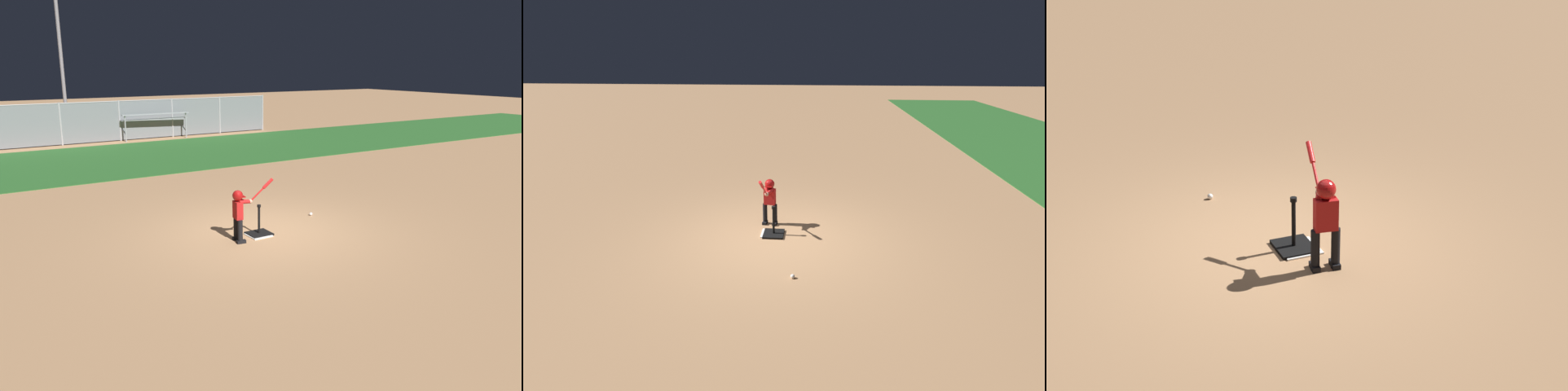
# 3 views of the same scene
# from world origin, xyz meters

# --- Properties ---
(ground_plane) EXTENTS (90.00, 90.00, 0.00)m
(ground_plane) POSITION_xyz_m (0.00, 0.00, 0.00)
(ground_plane) COLOR #AD7F56
(home_plate) EXTENTS (0.45, 0.45, 0.02)m
(home_plate) POSITION_xyz_m (-0.24, -0.14, 0.01)
(home_plate) COLOR white
(home_plate) RESTS_ON ground_plane
(batting_tee) EXTENTS (0.47, 0.42, 0.63)m
(batting_tee) POSITION_xyz_m (-0.20, -0.10, 0.08)
(batting_tee) COLOR black
(batting_tee) RESTS_ON ground_plane
(batter_child) EXTENTS (0.86, 0.34, 1.22)m
(batter_child) POSITION_xyz_m (-0.73, -0.25, 0.66)
(batter_child) COLOR black
(batter_child) RESTS_ON ground_plane
(baseball) EXTENTS (0.07, 0.07, 0.07)m
(baseball) POSITION_xyz_m (1.51, 0.42, 0.04)
(baseball) COLOR white
(baseball) RESTS_ON ground_plane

